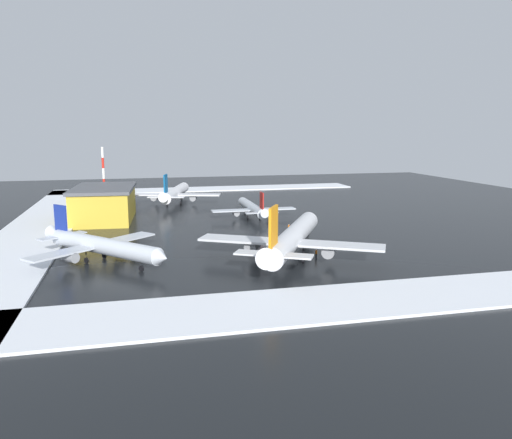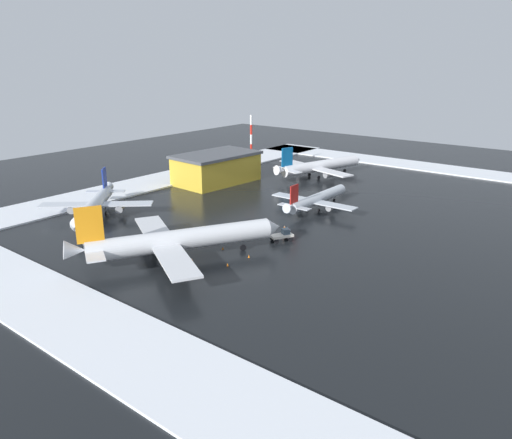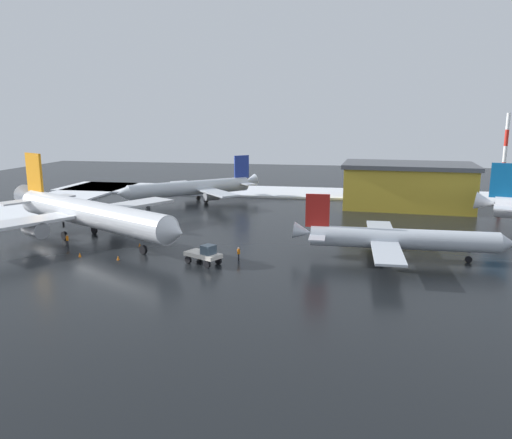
# 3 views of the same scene
# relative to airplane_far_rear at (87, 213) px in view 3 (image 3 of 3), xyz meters

# --- Properties ---
(ground_plane) EXTENTS (240.00, 240.00, 0.00)m
(ground_plane) POSITION_rel_airplane_far_rear_xyz_m (-42.68, -0.45, -3.95)
(ground_plane) COLOR black
(snow_bank_far) EXTENTS (152.00, 16.00, 0.39)m
(snow_bank_far) POSITION_rel_airplane_far_rear_xyz_m (-42.68, -50.45, -3.76)
(snow_bank_far) COLOR white
(snow_bank_far) RESTS_ON ground_plane
(airplane_far_rear) EXTENTS (36.77, 31.41, 11.96)m
(airplane_far_rear) POSITION_rel_airplane_far_rear_xyz_m (0.00, 0.00, 0.00)
(airplane_far_rear) COLOR silver
(airplane_far_rear) RESTS_ON ground_plane
(airplane_distant_tail) EXTENTS (25.57, 24.12, 9.39)m
(airplane_distant_tail) POSITION_rel_airplane_far_rear_xyz_m (-5.58, -33.81, -0.85)
(airplane_distant_tail) COLOR silver
(airplane_distant_tail) RESTS_ON ground_plane
(airplane_foreground_jet) EXTENTS (27.25, 22.52, 8.11)m
(airplane_foreground_jet) POSITION_rel_airplane_far_rear_xyz_m (-43.73, 2.65, -1.27)
(airplane_foreground_jet) COLOR silver
(airplane_foreground_jet) RESTS_ON ground_plane
(pushback_tug) EXTENTS (5.10, 4.09, 2.50)m
(pushback_tug) POSITION_rel_airplane_far_rear_xyz_m (-20.41, 9.08, -2.67)
(pushback_tug) COLOR silver
(pushback_tug) RESTS_ON ground_plane
(ground_crew_near_tug) EXTENTS (0.36, 0.36, 1.71)m
(ground_crew_near_tug) POSITION_rel_airplane_far_rear_xyz_m (0.79, 4.39, -2.98)
(ground_crew_near_tug) COLOR black
(ground_crew_near_tug) RESTS_ON ground_plane
(ground_crew_mid_apron) EXTENTS (0.36, 0.36, 1.71)m
(ground_crew_mid_apron) POSITION_rel_airplane_far_rear_xyz_m (-24.18, 6.84, -2.98)
(ground_crew_mid_apron) COLOR black
(ground_crew_mid_apron) RESTS_ON ground_plane
(antenna_mast) EXTENTS (0.70, 0.70, 18.42)m
(antenna_mast) POSITION_rel_airplane_far_rear_xyz_m (-66.58, -36.53, 5.26)
(antenna_mast) COLOR red
(antenna_mast) RESTS_ON ground_plane
(cargo_hangar) EXTENTS (26.01, 16.75, 8.80)m
(cargo_hangar) POSITION_rel_airplane_far_rear_xyz_m (-49.03, -35.65, 0.49)
(cargo_hangar) COLOR gold
(cargo_hangar) RESTS_ON ground_plane
(traffic_cone_near_nose) EXTENTS (0.36, 0.36, 0.55)m
(traffic_cone_near_nose) POSITION_rel_airplane_far_rear_xyz_m (-3.65, 8.96, -3.68)
(traffic_cone_near_nose) COLOR orange
(traffic_cone_near_nose) RESTS_ON ground_plane
(traffic_cone_mid_line) EXTENTS (0.36, 0.36, 0.55)m
(traffic_cone_mid_line) POSITION_rel_airplane_far_rear_xyz_m (-9.20, 2.79, -3.68)
(traffic_cone_mid_line) COLOR orange
(traffic_cone_mid_line) RESTS_ON ground_plane
(traffic_cone_wingtip_side) EXTENTS (0.36, 0.36, 0.55)m
(traffic_cone_wingtip_side) POSITION_rel_airplane_far_rear_xyz_m (-9.14, 9.39, -3.68)
(traffic_cone_wingtip_side) COLOR orange
(traffic_cone_wingtip_side) RESTS_ON ground_plane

